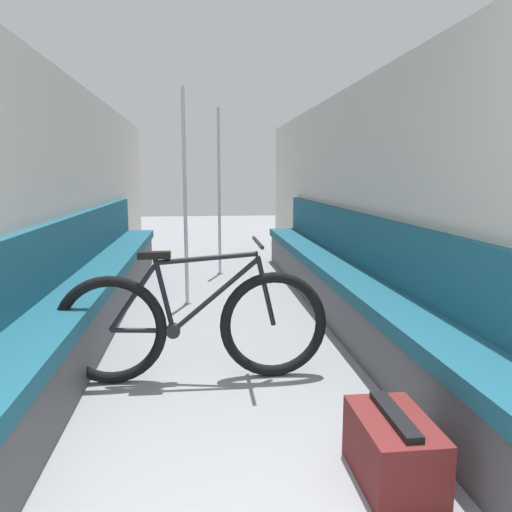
% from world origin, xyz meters
% --- Properties ---
extents(wall_left, '(0.10, 10.47, 2.17)m').
position_xyz_m(wall_left, '(-1.35, 3.64, 1.09)').
color(wall_left, beige).
rests_on(wall_left, ground).
extents(wall_right, '(0.10, 10.47, 2.17)m').
position_xyz_m(wall_right, '(1.35, 3.64, 1.09)').
color(wall_right, beige).
rests_on(wall_right, ground).
extents(bench_seat_row_left, '(0.43, 6.10, 0.96)m').
position_xyz_m(bench_seat_row_left, '(-1.12, 3.58, 0.32)').
color(bench_seat_row_left, '#4C4C51').
rests_on(bench_seat_row_left, ground).
extents(bench_seat_row_right, '(0.43, 6.10, 0.96)m').
position_xyz_m(bench_seat_row_right, '(1.12, 3.58, 0.32)').
color(bench_seat_row_right, '#4C4C51').
rests_on(bench_seat_row_right, ground).
extents(bicycle, '(1.73, 0.46, 0.90)m').
position_xyz_m(bicycle, '(-0.24, 2.22, 0.37)').
color(bicycle, black).
rests_on(bicycle, ground).
extents(grab_pole_near, '(0.08, 0.08, 2.15)m').
position_xyz_m(grab_pole_near, '(-0.32, 4.15, 1.05)').
color(grab_pole_near, gray).
rests_on(grab_pole_near, ground).
extents(grab_pole_far, '(0.08, 0.08, 2.15)m').
position_xyz_m(grab_pole_far, '(0.07, 5.67, 1.05)').
color(grab_pole_far, gray).
rests_on(grab_pole_far, ground).
extents(luggage_bag, '(0.30, 0.50, 0.32)m').
position_xyz_m(luggage_bag, '(0.62, 1.03, 0.15)').
color(luggage_bag, maroon).
rests_on(luggage_bag, ground).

